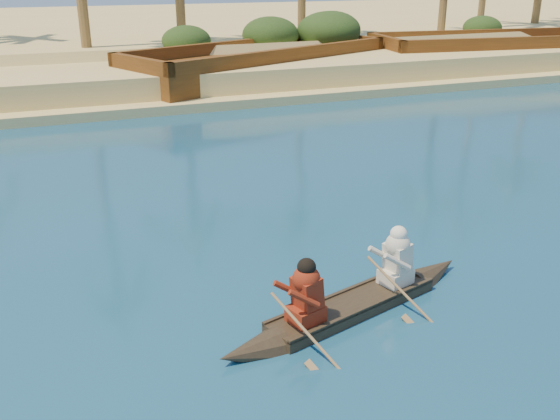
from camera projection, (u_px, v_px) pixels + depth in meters
name	position (u px, v px, depth m)	size (l,w,h in m)	color
sandy_embankment	(161.00, 35.00, 46.65)	(150.00, 51.00, 1.50)	#DDC57C
shrub_cluster	(220.00, 49.00, 33.12)	(100.00, 6.00, 2.40)	#163212
canoe	(353.00, 296.00, 10.09)	(5.16, 2.07, 1.42)	#342B1C
barge_mid	(259.00, 68.00, 29.57)	(13.99, 9.11, 2.22)	brown
barge_right	(496.00, 54.00, 34.24)	(14.01, 6.27, 2.25)	brown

